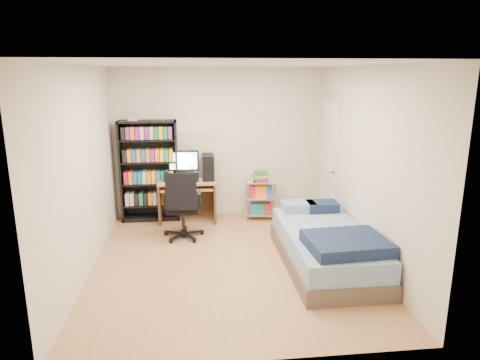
{
  "coord_description": "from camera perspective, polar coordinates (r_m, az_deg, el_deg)",
  "views": [
    {
      "loc": [
        -0.43,
        -5.14,
        2.39
      ],
      "look_at": [
        0.18,
        0.4,
        1.0
      ],
      "focal_mm": 32.0,
      "sensor_mm": 36.0,
      "label": 1
    }
  ],
  "objects": [
    {
      "name": "door",
      "position": [
        6.98,
        11.86,
        2.2
      ],
      "size": [
        0.12,
        0.8,
        2.0
      ],
      "color": "silver",
      "rests_on": "room"
    },
    {
      "name": "bed",
      "position": [
        5.6,
        11.45,
        -8.64
      ],
      "size": [
        1.04,
        2.08,
        0.59
      ],
      "color": "brown",
      "rests_on": "room"
    },
    {
      "name": "media_shelf",
      "position": [
        7.18,
        -12.01,
        1.34
      ],
      "size": [
        0.94,
        0.31,
        1.73
      ],
      "color": "black",
      "rests_on": "room"
    },
    {
      "name": "wire_cart",
      "position": [
        7.16,
        2.81,
        -1.08
      ],
      "size": [
        0.55,
        0.43,
        0.81
      ],
      "rotation": [
        0.0,
        0.0,
        -0.15
      ],
      "color": "white",
      "rests_on": "room"
    },
    {
      "name": "room",
      "position": [
        5.28,
        -1.45,
        1.52
      ],
      "size": [
        3.58,
        4.08,
        2.58
      ],
      "color": "#AB7D55",
      "rests_on": "ground"
    },
    {
      "name": "office_chair",
      "position": [
        6.4,
        -7.62,
        -4.93
      ],
      "size": [
        0.64,
        0.64,
        1.03
      ],
      "rotation": [
        0.0,
        0.0,
        -0.05
      ],
      "color": "black",
      "rests_on": "room"
    },
    {
      "name": "computer_desk",
      "position": [
        7.1,
        -6.34,
        -0.43
      ],
      "size": [
        0.93,
        0.54,
        1.17
      ],
      "color": "tan",
      "rests_on": "room"
    }
  ]
}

